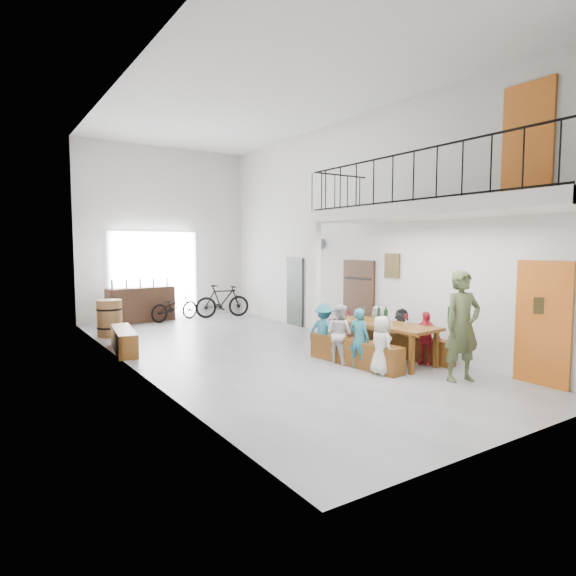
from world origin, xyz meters
TOP-DOWN VIEW (x-y plane):
  - floor at (0.00, 0.00)m, footprint 12.00×12.00m
  - room_walls at (0.00, 0.00)m, footprint 12.00×12.00m
  - gateway_portal at (-0.40, 5.94)m, footprint 2.80×0.08m
  - right_wall_decor at (2.70, -1.87)m, footprint 0.07×8.28m
  - balcony at (1.98, -3.13)m, footprint 1.52×5.62m
  - tasting_table at (1.67, -2.24)m, footprint 1.15×2.33m
  - bench_inner at (0.98, -2.14)m, footprint 0.55×2.25m
  - bench_wall at (2.28, -2.27)m, footprint 0.58×2.18m
  - tableware at (1.64, -2.10)m, footprint 0.67×1.11m
  - side_bench at (-2.50, 1.59)m, footprint 0.66×1.85m
  - oak_barrel at (-2.32, 3.70)m, footprint 0.65×0.65m
  - serving_counter at (-0.93, 5.65)m, footprint 2.08×0.76m
  - counter_bottles at (-0.93, 5.66)m, footprint 1.79×0.19m
  - guest_left_a at (0.92, -2.94)m, footprint 0.39×0.56m
  - guest_left_b at (0.87, -2.39)m, footprint 0.39×0.49m
  - guest_left_c at (0.85, -1.83)m, footprint 0.55×0.65m
  - guest_left_d at (0.86, -1.30)m, footprint 0.65×0.83m
  - guest_right_a at (2.19, -2.86)m, footprint 0.46×0.67m
  - guest_right_b at (2.28, -2.13)m, footprint 0.63×1.00m
  - guest_right_c at (2.26, -1.45)m, footprint 0.38×0.54m
  - host_standing at (1.80, -4.00)m, footprint 0.79×0.62m
  - potted_plant at (2.45, 0.35)m, footprint 0.40×0.37m
  - bicycle_near at (0.02, 5.29)m, footprint 1.82×1.04m
  - bicycle_far at (1.60, 5.14)m, footprint 1.86×0.82m

SIDE VIEW (x-z plane):
  - floor at x=0.00m, z-range 0.00..0.00m
  - potted_plant at x=2.45m, z-range 0.00..0.37m
  - bench_wall at x=2.28m, z-range 0.00..0.50m
  - side_bench at x=-2.50m, z-range 0.00..0.51m
  - bench_inner at x=0.98m, z-range 0.00..0.51m
  - bicycle_near at x=0.02m, z-range 0.00..0.91m
  - oak_barrel at x=-2.32m, z-range 0.00..0.95m
  - guest_right_c at x=2.26m, z-range 0.00..1.03m
  - guest_right_b at x=2.28m, z-range 0.00..1.03m
  - guest_right_a at x=2.19m, z-range 0.00..1.06m
  - serving_counter at x=-0.93m, z-range 0.00..1.07m
  - guest_left_a at x=0.92m, z-range 0.00..1.08m
  - bicycle_far at x=1.60m, z-range 0.00..1.08m
  - guest_left_d at x=0.86m, z-range 0.00..1.13m
  - guest_left_b at x=0.87m, z-range 0.00..1.17m
  - guest_left_c at x=0.85m, z-range 0.00..1.19m
  - tasting_table at x=1.67m, z-range 0.31..1.10m
  - tableware at x=1.64m, z-range 0.76..1.11m
  - host_standing at x=1.80m, z-range 0.00..1.92m
  - counter_bottles at x=-0.93m, z-range 1.07..1.35m
  - gateway_portal at x=-0.40m, z-range 0.00..2.80m
  - right_wall_decor at x=2.70m, z-range -0.80..4.28m
  - balcony at x=1.98m, z-range 0.97..4.96m
  - room_walls at x=0.00m, z-range -2.45..9.55m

